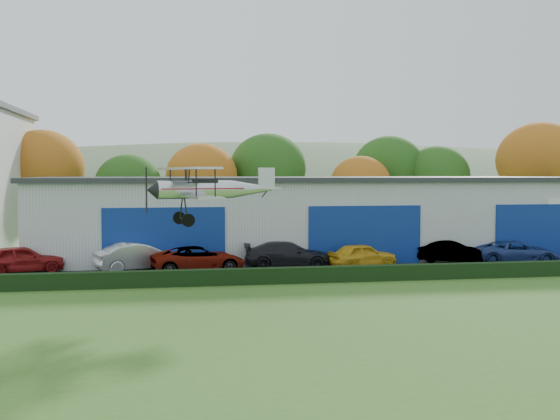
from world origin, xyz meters
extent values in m
plane|color=#3C651F|center=(0.00, 0.00, 0.00)|extent=(300.00, 300.00, 0.00)
cube|color=black|center=(3.00, 21.00, 0.03)|extent=(48.00, 9.00, 0.05)
cube|color=black|center=(3.00, 16.20, 0.40)|extent=(46.00, 0.60, 0.80)
cube|color=#B2B7BC|center=(5.00, 28.00, 2.50)|extent=(40.00, 12.00, 5.00)
cube|color=#2D3033|center=(5.00, 28.00, 5.15)|extent=(40.60, 12.60, 0.30)
cube|color=navy|center=(-7.00, 21.95, 1.80)|extent=(7.00, 0.12, 3.60)
cube|color=navy|center=(5.00, 21.95, 1.80)|extent=(7.00, 0.12, 3.60)
cube|color=navy|center=(17.00, 21.95, 1.80)|extent=(7.00, 0.12, 3.60)
cylinder|color=#3D2614|center=(-17.00, 40.00, 1.57)|extent=(0.36, 0.36, 3.15)
ellipsoid|color=#935412|center=(-17.00, 40.00, 6.03)|extent=(6.84, 6.84, 6.16)
cylinder|color=#3D2614|center=(-10.00, 38.00, 1.22)|extent=(0.36, 0.36, 2.45)
ellipsoid|color=#1E4C14|center=(-10.00, 38.00, 4.69)|extent=(5.32, 5.32, 4.79)
cylinder|color=#3D2614|center=(-4.00, 40.00, 1.40)|extent=(0.36, 0.36, 2.80)
ellipsoid|color=#935412|center=(-4.00, 40.00, 5.36)|extent=(6.08, 6.08, 5.47)
cylinder|color=#3D2614|center=(2.00, 42.00, 1.57)|extent=(0.36, 0.36, 3.15)
ellipsoid|color=#1E4C14|center=(2.00, 42.00, 6.03)|extent=(6.84, 6.84, 6.16)
cylinder|color=#3D2614|center=(10.00, 40.00, 1.22)|extent=(0.36, 0.36, 2.45)
ellipsoid|color=#935412|center=(10.00, 40.00, 4.69)|extent=(5.32, 5.32, 4.79)
cylinder|color=#3D2614|center=(18.00, 42.00, 1.40)|extent=(0.36, 0.36, 2.80)
ellipsoid|color=#1E4C14|center=(18.00, 42.00, 5.36)|extent=(6.08, 6.08, 5.47)
cylinder|color=#3D2614|center=(26.00, 38.00, 1.75)|extent=(0.36, 0.36, 3.50)
ellipsoid|color=#935412|center=(26.00, 38.00, 6.70)|extent=(7.60, 7.60, 6.84)
cylinder|color=#3D2614|center=(30.00, 42.00, 1.22)|extent=(0.36, 0.36, 2.45)
ellipsoid|color=#1E4C14|center=(30.00, 42.00, 4.69)|extent=(5.32, 5.32, 4.79)
cylinder|color=#3D2614|center=(14.00, 44.00, 1.57)|extent=(0.36, 0.36, 3.15)
ellipsoid|color=#1E4C14|center=(14.00, 44.00, 6.03)|extent=(6.84, 6.84, 6.16)
ellipsoid|color=#4C6642|center=(20.00, 140.00, -15.40)|extent=(320.00, 196.00, 56.00)
ellipsoid|color=#4C6642|center=(90.00, 140.00, -9.90)|extent=(240.00, 126.00, 36.00)
imported|color=maroon|center=(-14.78, 21.69, 0.82)|extent=(4.85, 3.03, 1.54)
imported|color=silver|center=(-8.41, 21.38, 0.86)|extent=(5.18, 3.30, 1.61)
imported|color=gray|center=(-5.12, 20.32, 0.77)|extent=(5.57, 3.32, 1.45)
imported|color=black|center=(0.16, 21.36, 0.80)|extent=(5.37, 2.68, 1.50)
imported|color=gold|center=(4.47, 20.73, 0.75)|extent=(4.43, 2.72, 1.41)
imported|color=gray|center=(10.47, 21.69, 0.73)|extent=(4.38, 2.90, 1.36)
imported|color=navy|center=(14.31, 20.69, 0.74)|extent=(5.34, 3.34, 1.38)
cylinder|color=silver|center=(-5.58, 11.69, 4.88)|extent=(3.33, 1.48, 0.77)
cone|color=silver|center=(-3.08, 12.26, 4.88)|extent=(2.00, 1.17, 0.77)
cone|color=black|center=(-7.37, 11.28, 4.88)|extent=(0.59, 0.84, 0.77)
cube|color=#AA1020|center=(-5.33, 11.74, 4.93)|extent=(3.67, 1.57, 0.05)
cube|color=black|center=(-5.17, 11.78, 5.24)|extent=(1.11, 0.73, 0.21)
cube|color=silver|center=(-5.75, 11.65, 4.63)|extent=(2.42, 6.23, 0.09)
cube|color=silver|center=(-5.91, 11.61, 5.78)|extent=(2.58, 6.58, 0.09)
cylinder|color=black|center=(-5.62, 9.40, 5.21)|extent=(0.06, 0.06, 1.11)
cylinder|color=black|center=(-4.87, 9.57, 5.21)|extent=(0.06, 0.06, 1.11)
cylinder|color=black|center=(-6.62, 13.73, 5.21)|extent=(0.06, 0.06, 1.11)
cylinder|color=black|center=(-5.87, 13.90, 5.21)|extent=(0.06, 0.06, 1.11)
cylinder|color=black|center=(-5.85, 11.32, 5.48)|extent=(0.09, 0.19, 0.64)
cylinder|color=black|center=(-5.98, 11.90, 5.48)|extent=(0.09, 0.19, 0.64)
cylinder|color=black|center=(-6.00, 11.22, 4.16)|extent=(0.19, 0.59, 1.05)
cylinder|color=black|center=(-6.16, 11.93, 4.16)|extent=(0.19, 0.59, 1.05)
cylinder|color=black|center=(-6.08, 11.57, 3.65)|extent=(0.42, 1.59, 0.06)
cylinder|color=black|center=(-5.91, 10.82, 3.65)|extent=(0.56, 0.24, 0.55)
cylinder|color=black|center=(-6.25, 12.32, 3.65)|extent=(0.56, 0.24, 0.55)
cylinder|color=black|center=(-2.50, 12.40, 4.67)|extent=(0.32, 0.12, 0.36)
cube|color=silver|center=(-2.50, 12.40, 4.93)|extent=(1.25, 2.34, 0.05)
cube|color=silver|center=(-2.42, 12.42, 5.35)|extent=(0.76, 0.22, 0.94)
cube|color=black|center=(-7.59, 11.22, 4.88)|extent=(0.07, 0.11, 1.88)
camera|label=1|loc=(-6.59, -16.37, 5.61)|focal=42.21mm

